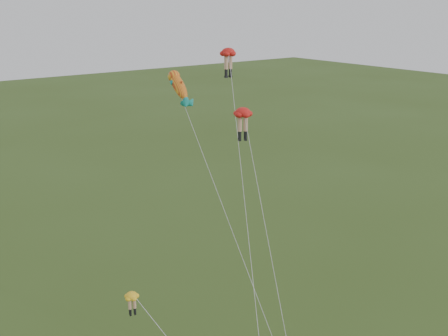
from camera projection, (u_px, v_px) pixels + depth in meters
legs_kite_red_high at (229, 60)px, 38.37m from camera, size 9.64×16.17×19.42m
legs_kite_red_mid at (244, 120)px, 33.41m from camera, size 4.24×10.57×16.02m
legs_kite_yellow at (141, 308)px, 27.06m from camera, size 3.93×8.60×7.66m
fish_kite at (179, 87)px, 34.51m from camera, size 1.02×13.60×18.44m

